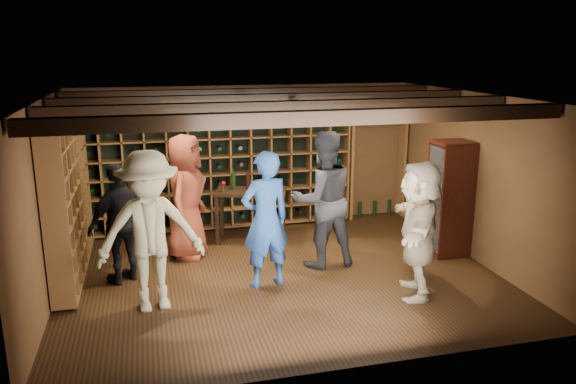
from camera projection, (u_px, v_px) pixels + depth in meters
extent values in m
plane|color=black|center=(281.00, 275.00, 7.98)|extent=(6.00, 6.00, 0.00)
plane|color=#54361C|center=(248.00, 156.00, 10.01)|extent=(6.00, 0.00, 6.00)
plane|color=#54361C|center=(342.00, 253.00, 5.32)|extent=(6.00, 0.00, 6.00)
plane|color=#54361C|center=(45.00, 204.00, 6.95)|extent=(0.00, 5.00, 5.00)
plane|color=#54361C|center=(475.00, 177.00, 8.38)|extent=(0.00, 5.00, 5.00)
plane|color=black|center=(280.00, 97.00, 7.35)|extent=(6.00, 6.00, 0.00)
cube|color=black|center=(316.00, 118.00, 5.87)|extent=(5.90, 0.18, 0.16)
cube|color=black|center=(289.00, 107.00, 6.90)|extent=(5.90, 0.18, 0.16)
cube|color=black|center=(270.00, 99.00, 7.93)|extent=(5.90, 0.18, 0.16)
cube|color=black|center=(255.00, 93.00, 8.96)|extent=(5.90, 0.18, 0.16)
cylinder|color=black|center=(188.00, 108.00, 7.09)|extent=(0.10, 0.10, 0.10)
cylinder|color=black|center=(294.00, 102.00, 7.82)|extent=(0.10, 0.10, 0.10)
cylinder|color=black|center=(388.00, 105.00, 7.43)|extent=(0.10, 0.10, 0.10)
cylinder|color=black|center=(249.00, 98.00, 8.46)|extent=(0.10, 0.10, 0.10)
cube|color=brown|center=(220.00, 165.00, 9.75)|extent=(4.65, 0.30, 2.20)
cube|color=black|center=(220.00, 165.00, 9.75)|extent=(4.56, 0.02, 2.16)
cube|color=brown|center=(69.00, 195.00, 7.79)|extent=(0.30, 2.65, 2.20)
cube|color=black|center=(69.00, 195.00, 7.79)|extent=(0.29, 0.02, 2.16)
cube|color=brown|center=(378.00, 120.00, 10.26)|extent=(1.15, 0.32, 0.04)
cube|color=brown|center=(402.00, 167.00, 10.62)|extent=(0.05, 0.28, 1.85)
cube|color=brown|center=(350.00, 170.00, 10.37)|extent=(0.05, 0.28, 1.85)
cube|color=#A88654|center=(358.00, 114.00, 10.14)|extent=(0.40, 0.30, 0.20)
cube|color=#A88654|center=(381.00, 113.00, 10.24)|extent=(0.40, 0.30, 0.20)
cube|color=#A88654|center=(399.00, 112.00, 10.33)|extent=(0.40, 0.30, 0.20)
cube|color=black|center=(446.00, 250.00, 8.80)|extent=(0.55, 0.50, 0.10)
cube|color=black|center=(450.00, 198.00, 8.59)|extent=(0.55, 0.50, 1.70)
cube|color=white|center=(435.00, 199.00, 8.52)|extent=(0.01, 0.46, 1.60)
cube|color=black|center=(450.00, 198.00, 8.59)|extent=(0.50, 0.44, 0.02)
sphere|color=#59260C|center=(449.00, 192.00, 8.56)|extent=(0.18, 0.18, 0.18)
imported|color=navy|center=(266.00, 220.00, 7.41)|extent=(0.76, 0.58, 1.85)
imported|color=black|center=(323.00, 200.00, 8.11)|extent=(1.03, 0.83, 2.00)
imported|color=maroon|center=(186.00, 197.00, 8.45)|extent=(0.93, 1.09, 1.90)
imported|color=black|center=(121.00, 224.00, 7.57)|extent=(1.03, 0.88, 1.66)
imported|color=#7E7657|center=(150.00, 232.00, 6.73)|extent=(1.36, 0.88, 1.98)
imported|color=tan|center=(418.00, 229.00, 7.15)|extent=(1.10, 1.73, 1.78)
cube|color=black|center=(251.00, 192.00, 9.19)|extent=(1.26, 0.87, 0.05)
cube|color=black|center=(217.00, 221.00, 9.08)|extent=(0.07, 0.07, 0.82)
cube|color=black|center=(282.00, 221.00, 9.04)|extent=(0.07, 0.07, 0.82)
cube|color=black|center=(222.00, 212.00, 9.54)|extent=(0.07, 0.07, 0.82)
cube|color=black|center=(283.00, 213.00, 9.51)|extent=(0.07, 0.07, 0.82)
cylinder|color=black|center=(233.00, 181.00, 9.20)|extent=(0.07, 0.07, 0.28)
cylinder|color=black|center=(248.00, 181.00, 9.19)|extent=(0.07, 0.07, 0.28)
cylinder|color=black|center=(265.00, 181.00, 9.18)|extent=(0.07, 0.07, 0.28)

